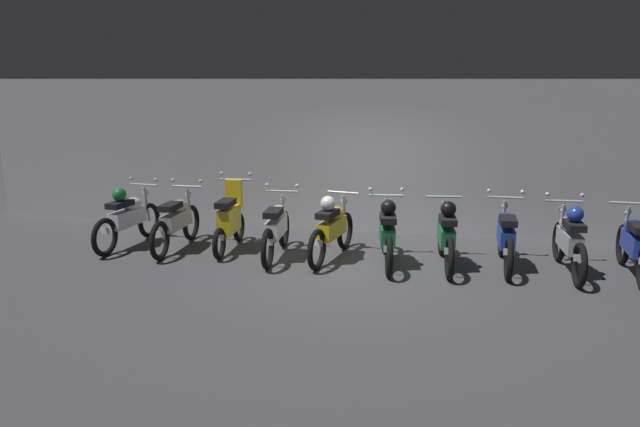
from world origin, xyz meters
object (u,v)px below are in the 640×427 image
Objects in this scene: motorbike_slot_0 at (128,217)px; motorbike_slot_6 at (446,234)px; motorbike_slot_5 at (387,232)px; motorbike_slot_4 at (332,228)px; motorbike_slot_2 at (230,220)px; motorbike_slot_9 at (634,244)px; motorbike_slot_7 at (506,236)px; motorbike_slot_8 at (569,240)px; motorbike_slot_1 at (176,221)px; motorbike_slot_3 at (276,228)px.

motorbike_slot_6 is (5.47, -0.01, -0.00)m from motorbike_slot_0.
motorbike_slot_4 is at bearing 173.42° from motorbike_slot_5.
motorbike_slot_2 is 2.75m from motorbike_slot_5.
motorbike_slot_0 reaches higher than motorbike_slot_9.
motorbike_slot_9 is at bearing 0.88° from motorbike_slot_4.
motorbike_slot_7 is (0.91, 0.16, -0.03)m from motorbike_slot_6.
motorbike_slot_2 is 0.86× the size of motorbike_slot_9.
motorbike_slot_7 and motorbike_slot_8 have the same top height.
motorbike_slot_2 is (1.82, 0.19, -0.00)m from motorbike_slot_0.
motorbike_slot_1 is 1.00× the size of motorbike_slot_8.
motorbike_slot_3 is 2.74m from motorbike_slot_6.
motorbike_slot_0 and motorbike_slot_7 have the same top height.
motorbike_slot_6 is at bearing -3.14° from motorbike_slot_2.
motorbike_slot_6 is (2.74, 0.07, 0.03)m from motorbike_slot_3.
motorbike_slot_1 is 1.00× the size of motorbike_slot_3.
motorbike_slot_2 is at bearing 174.13° from motorbike_slot_5.
motorbike_slot_1 is (0.91, 0.01, -0.04)m from motorbike_slot_0.
motorbike_slot_7 is at bearing 1.41° from motorbike_slot_1.
motorbike_slot_2 reaches higher than motorbike_slot_9.
motorbike_slot_9 is at bearing 1.70° from motorbike_slot_3.
motorbike_slot_9 is (4.56, 0.07, -0.04)m from motorbike_slot_4.
motorbike_slot_9 is at bearing -2.19° from motorbike_slot_7.
motorbike_slot_0 is 1.00× the size of motorbike_slot_8.
motorbike_slot_0 and motorbike_slot_8 have the same top height.
motorbike_slot_8 is (6.38, 0.01, 0.04)m from motorbike_slot_1.
motorbike_slot_9 is (3.65, 0.17, -0.04)m from motorbike_slot_5.
motorbike_slot_8 is (2.74, 0.12, 0.00)m from motorbike_slot_5.
motorbike_slot_2 reaches higher than motorbike_slot_5.
motorbike_slot_1 and motorbike_slot_3 have the same top height.
motorbike_slot_7 is 1.00× the size of motorbike_slot_9.
motorbike_slot_0 is 1.00× the size of motorbike_slot_3.
motorbike_slot_7 reaches higher than motorbike_slot_9.
motorbike_slot_1 reaches higher than motorbike_slot_6.
motorbike_slot_6 is at bearing 5.08° from motorbike_slot_5.
motorbike_slot_9 is (2.74, 0.09, -0.04)m from motorbike_slot_6.
motorbike_slot_7 is at bearing 7.63° from motorbike_slot_5.
motorbike_slot_4 is 4.56m from motorbike_slot_9.
motorbike_slot_1 is at bearing 179.64° from motorbike_slot_6.
motorbike_slot_6 is at bearing -0.75° from motorbike_slot_4.
motorbike_slot_2 is 0.87× the size of motorbike_slot_5.
motorbike_slot_8 is at bearing 0.08° from motorbike_slot_1.
motorbike_slot_9 is (8.21, 0.08, -0.04)m from motorbike_slot_0.
motorbike_slot_2 reaches higher than motorbike_slot_1.
motorbike_slot_1 is 4.56m from motorbike_slot_6.
motorbike_slot_4 is at bearing -177.08° from motorbike_slot_7.
motorbike_slot_5 reaches higher than motorbike_slot_9.
motorbike_slot_4 is 3.65m from motorbike_slot_8.
motorbike_slot_3 and motorbike_slot_7 have the same top height.
motorbike_slot_2 is at bearing 179.05° from motorbike_slot_9.
motorbike_slot_1 reaches higher than motorbike_slot_9.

